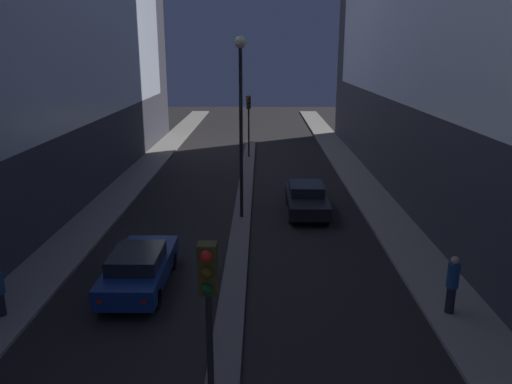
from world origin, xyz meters
TOP-DOWN VIEW (x-y plane):
  - median_strip at (0.00, 19.66)m, footprint 0.82×37.32m
  - traffic_light_near at (0.00, 4.11)m, footprint 0.32×0.42m
  - traffic_light_mid at (0.00, 31.81)m, footprint 0.32×0.42m
  - street_lamp at (0.00, 18.37)m, footprint 0.52×0.52m
  - car_left_lane at (-3.09, 11.40)m, footprint 1.83×4.54m
  - car_right_lane at (3.09, 19.40)m, footprint 1.85×4.47m
  - pedestrian_on_right_sidewalk at (6.47, 9.70)m, footprint 0.35×0.35m

SIDE VIEW (x-z plane):
  - median_strip at x=0.00m, z-range 0.00..0.14m
  - car_right_lane at x=3.09m, z-range 0.03..1.42m
  - car_left_lane at x=-3.09m, z-range 0.03..1.45m
  - pedestrian_on_right_sidewalk at x=6.47m, z-range 0.18..1.96m
  - traffic_light_near at x=0.00m, z-range 1.17..5.53m
  - traffic_light_mid at x=0.00m, z-range 1.17..5.53m
  - street_lamp at x=0.00m, z-range 1.60..9.63m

